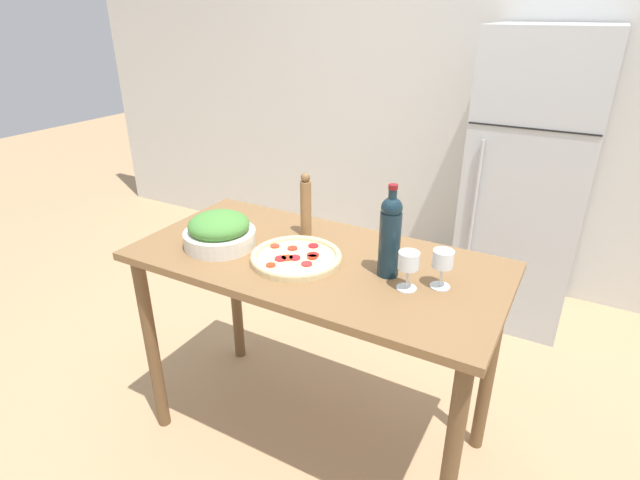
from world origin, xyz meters
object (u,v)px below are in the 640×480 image
at_px(wine_glass_far, 443,261).
at_px(pepper_mill, 306,205).
at_px(homemade_pizza, 296,257).
at_px(wine_glass_near, 408,263).
at_px(salad_bowl, 219,231).
at_px(wine_bottle, 390,235).
at_px(refrigerator, 529,183).

xyz_separation_m(wine_glass_far, pepper_mill, (-0.63, 0.15, 0.03)).
bearing_deg(homemade_pizza, wine_glass_near, 0.68).
height_order(wine_glass_near, wine_glass_far, same).
relative_size(wine_glass_far, homemade_pizza, 0.40).
height_order(wine_glass_near, salad_bowl, salad_bowl).
relative_size(wine_bottle, wine_glass_near, 2.46).
bearing_deg(wine_glass_far, salad_bowl, -172.85).
xyz_separation_m(wine_glass_far, homemade_pizza, (-0.54, -0.07, -0.09)).
height_order(refrigerator, wine_glass_near, refrigerator).
bearing_deg(wine_bottle, salad_bowl, -171.28).
bearing_deg(pepper_mill, wine_glass_near, -22.64).
distance_m(refrigerator, wine_glass_far, 1.54).
bearing_deg(refrigerator, pepper_mill, -117.14).
bearing_deg(salad_bowl, wine_glass_far, 7.15).
bearing_deg(salad_bowl, pepper_mill, 46.78).
bearing_deg(wine_glass_near, pepper_mill, 157.36).
height_order(refrigerator, salad_bowl, refrigerator).
bearing_deg(refrigerator, salad_bowl, -120.17).
relative_size(wine_bottle, salad_bowl, 1.19).
height_order(wine_bottle, wine_glass_far, wine_bottle).
bearing_deg(wine_glass_near, wine_bottle, 146.57).
xyz_separation_m(pepper_mill, salad_bowl, (-0.25, -0.26, -0.07)).
height_order(wine_glass_far, homemade_pizza, wine_glass_far).
distance_m(salad_bowl, homemade_pizza, 0.34).
distance_m(wine_glass_near, homemade_pizza, 0.45).
distance_m(wine_glass_near, salad_bowl, 0.78).
bearing_deg(refrigerator, homemade_pizza, -111.02).
bearing_deg(wine_glass_near, salad_bowl, -176.89).
bearing_deg(wine_glass_far, pepper_mill, 166.24).
xyz_separation_m(wine_bottle, homemade_pizza, (-0.35, -0.07, -0.14)).
bearing_deg(homemade_pizza, refrigerator, 68.98).
relative_size(refrigerator, wine_bottle, 5.03).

